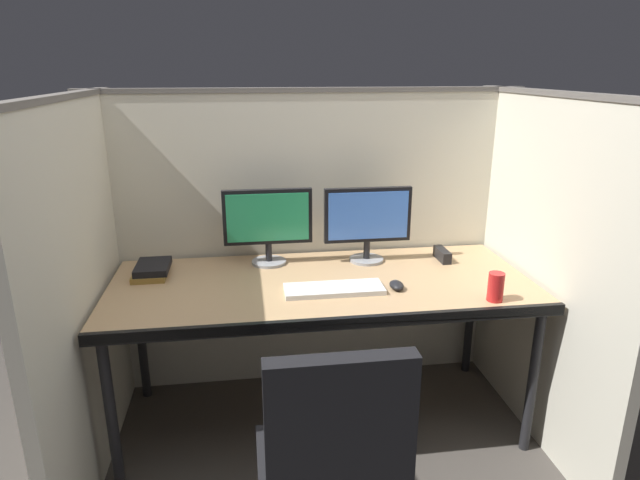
{
  "coord_description": "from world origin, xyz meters",
  "views": [
    {
      "loc": [
        -0.33,
        -1.96,
        1.67
      ],
      "look_at": [
        0.0,
        0.35,
        0.92
      ],
      "focal_mm": 30.31,
      "sensor_mm": 36.0,
      "label": 1
    }
  ],
  "objects": [
    {
      "name": "desk",
      "position": [
        0.0,
        0.29,
        0.69
      ],
      "size": [
        1.9,
        0.8,
        0.74
      ],
      "color": "tan",
      "rests_on": "ground"
    },
    {
      "name": "cubicle_partition_left",
      "position": [
        -0.99,
        0.2,
        0.79
      ],
      "size": [
        0.06,
        1.41,
        1.57
      ],
      "color": "beige",
      "rests_on": "ground"
    },
    {
      "name": "monitor_right",
      "position": [
        0.26,
        0.53,
        0.96
      ],
      "size": [
        0.43,
        0.17,
        0.37
      ],
      "color": "gray",
      "rests_on": "desk"
    },
    {
      "name": "red_stapler",
      "position": [
        0.64,
        0.49,
        0.77
      ],
      "size": [
        0.04,
        0.15,
        0.06
      ],
      "primitive_type": "cube",
      "color": "black",
      "rests_on": "desk"
    },
    {
      "name": "computer_mouse",
      "position": [
        0.31,
        0.16,
        0.76
      ],
      "size": [
        0.06,
        0.1,
        0.04
      ],
      "color": "black",
      "rests_on": "desk"
    },
    {
      "name": "monitor_left",
      "position": [
        -0.22,
        0.57,
        0.96
      ],
      "size": [
        0.43,
        0.17,
        0.37
      ],
      "color": "gray",
      "rests_on": "desk"
    },
    {
      "name": "cubicle_partition_rear",
      "position": [
        0.0,
        0.74,
        0.79
      ],
      "size": [
        2.21,
        0.06,
        1.57
      ],
      "color": "beige",
      "rests_on": "ground"
    },
    {
      "name": "cubicle_partition_right",
      "position": [
        0.99,
        0.2,
        0.79
      ],
      "size": [
        0.06,
        1.41,
        1.57
      ],
      "color": "beige",
      "rests_on": "ground"
    },
    {
      "name": "keyboard_main",
      "position": [
        0.04,
        0.17,
        0.75
      ],
      "size": [
        0.43,
        0.15,
        0.02
      ],
      "primitive_type": "cube",
      "color": "silver",
      "rests_on": "desk"
    },
    {
      "name": "ground_plane",
      "position": [
        0.0,
        0.0,
        0.0
      ],
      "size": [
        8.0,
        8.0,
        0.0
      ],
      "primitive_type": "plane",
      "color": "#423D38"
    },
    {
      "name": "soda_can",
      "position": [
        0.68,
        -0.01,
        0.8
      ],
      "size": [
        0.07,
        0.07,
        0.12
      ],
      "primitive_type": "cylinder",
      "color": "red",
      "rests_on": "desk"
    },
    {
      "name": "book_stack",
      "position": [
        -0.77,
        0.48,
        0.77
      ],
      "size": [
        0.16,
        0.21,
        0.06
      ],
      "color": "olive",
      "rests_on": "desk"
    }
  ]
}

